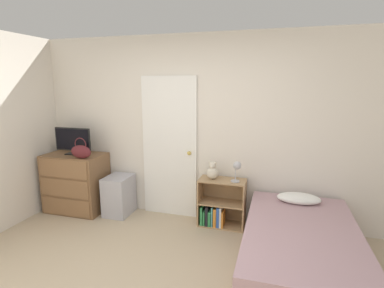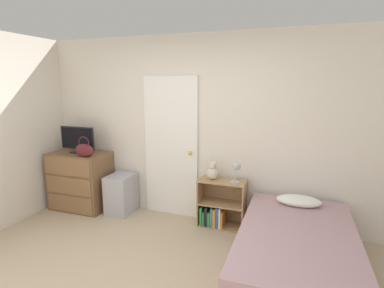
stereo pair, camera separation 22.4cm
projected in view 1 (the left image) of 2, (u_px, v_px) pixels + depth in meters
wall_back at (198, 129)px, 4.14m from camera, size 10.00×0.06×2.55m
door_closed at (170, 148)px, 4.26m from camera, size 0.80×0.09×2.00m
dresser at (76, 182)px, 4.50m from camera, size 0.86×0.55×0.87m
tv at (73, 140)px, 4.39m from camera, size 0.58×0.16×0.39m
handbag at (81, 151)px, 4.16m from camera, size 0.31×0.11×0.29m
storage_bin at (119, 195)px, 4.39m from camera, size 0.35×0.44×0.57m
bookshelf at (219, 207)px, 4.06m from camera, size 0.62×0.32×0.65m
teddy_bear at (212, 171)px, 3.98m from camera, size 0.16×0.16×0.24m
desk_lamp at (237, 168)px, 3.83m from camera, size 0.13×0.13×0.28m
bed at (301, 250)px, 3.02m from camera, size 1.13×1.95×0.60m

